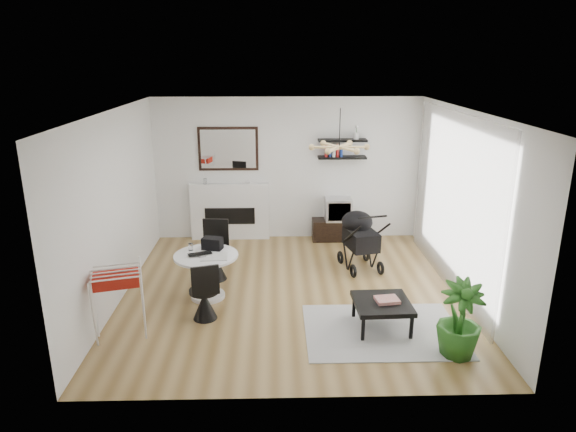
{
  "coord_description": "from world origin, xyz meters",
  "views": [
    {
      "loc": [
        -0.23,
        -7.04,
        3.42
      ],
      "look_at": [
        -0.04,
        0.4,
        1.08
      ],
      "focal_mm": 32.0,
      "sensor_mm": 36.0,
      "label": 1
    }
  ],
  "objects_px": {
    "drying_rack": "(119,303)",
    "tv_console": "(340,230)",
    "dining_table": "(207,269)",
    "coffee_table": "(382,304)",
    "stroller": "(359,242)",
    "fireplace": "(230,205)",
    "potted_plant": "(460,319)",
    "crt_tv": "(338,209)"
  },
  "relations": [
    {
      "from": "stroller",
      "to": "dining_table",
      "type": "bearing_deg",
      "value": -168.82
    },
    {
      "from": "crt_tv",
      "to": "drying_rack",
      "type": "height_order",
      "value": "drying_rack"
    },
    {
      "from": "potted_plant",
      "to": "crt_tv",
      "type": "bearing_deg",
      "value": 103.19
    },
    {
      "from": "fireplace",
      "to": "crt_tv",
      "type": "relative_size",
      "value": 4.39
    },
    {
      "from": "coffee_table",
      "to": "potted_plant",
      "type": "relative_size",
      "value": 0.79
    },
    {
      "from": "dining_table",
      "to": "potted_plant",
      "type": "relative_size",
      "value": 0.98
    },
    {
      "from": "crt_tv",
      "to": "dining_table",
      "type": "distance_m",
      "value": 3.29
    },
    {
      "from": "tv_console",
      "to": "stroller",
      "type": "distance_m",
      "value": 1.39
    },
    {
      "from": "stroller",
      "to": "potted_plant",
      "type": "relative_size",
      "value": 1.12
    },
    {
      "from": "drying_rack",
      "to": "coffee_table",
      "type": "xyz_separation_m",
      "value": [
        3.32,
        0.16,
        -0.15
      ]
    },
    {
      "from": "potted_plant",
      "to": "stroller",
      "type": "bearing_deg",
      "value": 105.53
    },
    {
      "from": "coffee_table",
      "to": "potted_plant",
      "type": "distance_m",
      "value": 1.02
    },
    {
      "from": "dining_table",
      "to": "stroller",
      "type": "height_order",
      "value": "stroller"
    },
    {
      "from": "coffee_table",
      "to": "tv_console",
      "type": "bearing_deg",
      "value": 92.1
    },
    {
      "from": "crt_tv",
      "to": "stroller",
      "type": "distance_m",
      "value": 1.38
    },
    {
      "from": "crt_tv",
      "to": "fireplace",
      "type": "bearing_deg",
      "value": 176.54
    },
    {
      "from": "dining_table",
      "to": "tv_console",
      "type": "bearing_deg",
      "value": 47.22
    },
    {
      "from": "tv_console",
      "to": "coffee_table",
      "type": "height_order",
      "value": "tv_console"
    },
    {
      "from": "tv_console",
      "to": "dining_table",
      "type": "height_order",
      "value": "dining_table"
    },
    {
      "from": "dining_table",
      "to": "potted_plant",
      "type": "distance_m",
      "value": 3.54
    },
    {
      "from": "dining_table",
      "to": "crt_tv",
      "type": "bearing_deg",
      "value": 47.84
    },
    {
      "from": "dining_table",
      "to": "stroller",
      "type": "xyz_separation_m",
      "value": [
        2.4,
        1.08,
        0.01
      ]
    },
    {
      "from": "dining_table",
      "to": "drying_rack",
      "type": "bearing_deg",
      "value": -130.43
    },
    {
      "from": "fireplace",
      "to": "tv_console",
      "type": "height_order",
      "value": "fireplace"
    },
    {
      "from": "potted_plant",
      "to": "fireplace",
      "type": "bearing_deg",
      "value": 125.9
    },
    {
      "from": "dining_table",
      "to": "fireplace",
      "type": "bearing_deg",
      "value": 86.98
    },
    {
      "from": "crt_tv",
      "to": "coffee_table",
      "type": "height_order",
      "value": "crt_tv"
    },
    {
      "from": "stroller",
      "to": "drying_rack",
      "type": "bearing_deg",
      "value": -159.87
    },
    {
      "from": "stroller",
      "to": "tv_console",
      "type": "bearing_deg",
      "value": 83.18
    },
    {
      "from": "drying_rack",
      "to": "dining_table",
      "type": "bearing_deg",
      "value": 34.32
    },
    {
      "from": "fireplace",
      "to": "coffee_table",
      "type": "distance_m",
      "value": 4.18
    },
    {
      "from": "coffee_table",
      "to": "drying_rack",
      "type": "bearing_deg",
      "value": -177.27
    },
    {
      "from": "tv_console",
      "to": "coffee_table",
      "type": "bearing_deg",
      "value": -87.9
    },
    {
      "from": "crt_tv",
      "to": "dining_table",
      "type": "bearing_deg",
      "value": -132.16
    },
    {
      "from": "drying_rack",
      "to": "tv_console",
      "type": "bearing_deg",
      "value": 32.69
    },
    {
      "from": "tv_console",
      "to": "crt_tv",
      "type": "bearing_deg",
      "value": -176.34
    },
    {
      "from": "fireplace",
      "to": "coffee_table",
      "type": "height_order",
      "value": "fireplace"
    },
    {
      "from": "tv_console",
      "to": "drying_rack",
      "type": "relative_size",
      "value": 1.16
    },
    {
      "from": "drying_rack",
      "to": "fireplace",
      "type": "bearing_deg",
      "value": 58.35
    },
    {
      "from": "tv_console",
      "to": "potted_plant",
      "type": "bearing_deg",
      "value": -77.51
    },
    {
      "from": "dining_table",
      "to": "coffee_table",
      "type": "bearing_deg",
      "value": -21.77
    },
    {
      "from": "crt_tv",
      "to": "dining_table",
      "type": "xyz_separation_m",
      "value": [
        -2.2,
        -2.43,
        -0.17
      ]
    }
  ]
}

